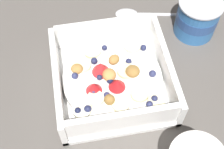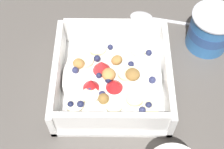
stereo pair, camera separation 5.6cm
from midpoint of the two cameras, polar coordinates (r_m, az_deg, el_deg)
name	(u,v)px [view 2 (the right image)]	position (r m, az deg, el deg)	size (l,w,h in m)	color
ground_plane	(122,86)	(0.59, 4.56, -2.19)	(2.40, 2.40, 0.00)	#56514C
fruit_bowl	(112,78)	(0.57, 2.75, -0.77)	(0.20, 0.20, 0.06)	white
spoon	(154,18)	(0.69, 9.87, 9.78)	(0.05, 0.17, 0.01)	silver
yogurt_cup	(210,30)	(0.65, 19.54, 7.31)	(0.09, 0.09, 0.08)	#3370B7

